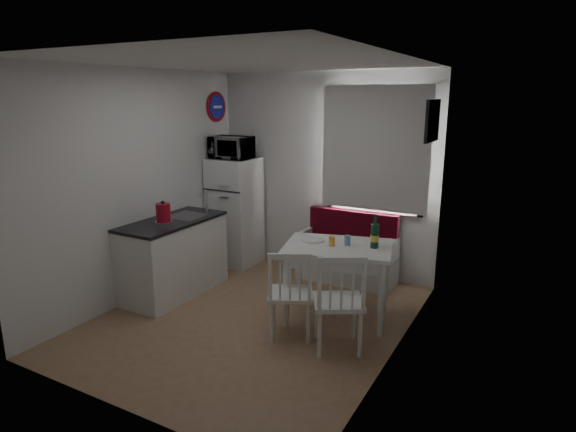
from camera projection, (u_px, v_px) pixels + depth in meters
name	position (u px, v px, depth m)	size (l,w,h in m)	color
floor	(253.00, 319.00, 5.09)	(3.00, 3.50, 0.02)	#8E6A4C
ceiling	(248.00, 62.00, 4.46)	(3.00, 3.50, 0.02)	white
wall_back	(324.00, 174.00, 6.27)	(3.00, 0.02, 2.60)	white
wall_front	(112.00, 245.00, 3.29)	(3.00, 0.02, 2.60)	white
wall_left	(140.00, 186.00, 5.47)	(0.02, 3.50, 2.60)	white
wall_right	(400.00, 216.00, 4.08)	(0.02, 3.50, 2.60)	white
window	(376.00, 153.00, 5.84)	(1.22, 0.06, 1.47)	white
curtain	(374.00, 149.00, 5.77)	(1.35, 0.02, 1.50)	white
kitchen_counter	(174.00, 256.00, 5.67)	(0.62, 1.32, 1.16)	white
wall_sign	(217.00, 107.00, 6.49)	(0.40, 0.40, 0.03)	#191D96
picture_frame	(432.00, 121.00, 4.85)	(0.04, 0.52, 0.42)	black
bench	(348.00, 258.00, 6.09)	(1.23, 0.47, 0.88)	white
dining_table	(338.00, 254.00, 4.94)	(1.24, 1.01, 0.81)	white
chair_left	(286.00, 285.00, 4.53)	(0.56, 0.57, 0.49)	white
chair_right	(334.00, 292.00, 4.29)	(0.60, 0.62, 0.51)	white
fridge	(235.00, 212.00, 6.65)	(0.59, 0.59, 1.48)	white
microwave	(231.00, 148.00, 6.40)	(0.54, 0.36, 0.30)	white
kettle	(163.00, 213.00, 5.35)	(0.19, 0.19, 0.26)	#A20D1E
wine_bottle	(375.00, 231.00, 4.80)	(0.09, 0.09, 0.34)	#133D24
drinking_glass_orange	(332.00, 241.00, 4.89)	(0.06, 0.06, 0.10)	#FCAB2A
drinking_glass_blue	(347.00, 240.00, 4.91)	(0.06, 0.06, 0.10)	#7A9AD1
plate	(313.00, 240.00, 5.08)	(0.25, 0.25, 0.02)	white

